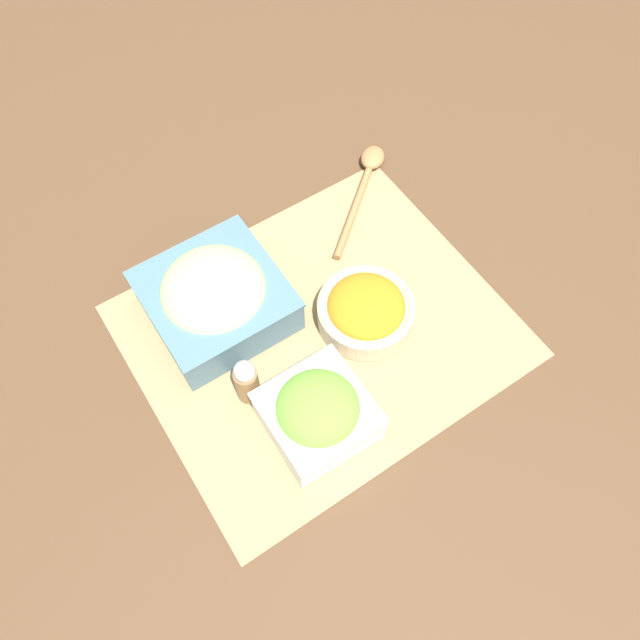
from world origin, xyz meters
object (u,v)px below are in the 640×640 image
carrot_bowl (366,310)px  wooden_spoon (366,177)px  pepper_shaker (246,380)px  cucumber_bowl (215,296)px  lettuce_bowl (318,413)px

carrot_bowl → wooden_spoon: size_ratio=0.70×
carrot_bowl → pepper_shaker: pepper_shaker is taller
wooden_spoon → pepper_shaker: bearing=-147.8°
carrot_bowl → cucumber_bowl: cucumber_bowl is taller
wooden_spoon → lettuce_bowl: bearing=-134.0°
pepper_shaker → wooden_spoon: bearing=32.2°
cucumber_bowl → lettuce_bowl: cucumber_bowl is taller
carrot_bowl → cucumber_bowl: 0.22m
pepper_shaker → lettuce_bowl: bearing=-57.9°
carrot_bowl → lettuce_bowl: bearing=-146.7°
cucumber_bowl → wooden_spoon: (0.34, 0.09, -0.04)m
carrot_bowl → wooden_spoon: (0.16, 0.22, -0.02)m
cucumber_bowl → pepper_shaker: size_ratio=2.15×
wooden_spoon → carrot_bowl: bearing=-125.8°
lettuce_bowl → pepper_shaker: pepper_shaker is taller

